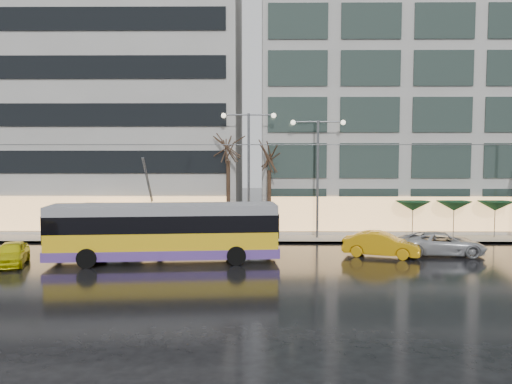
{
  "coord_description": "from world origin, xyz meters",
  "views": [
    {
      "loc": [
        2.84,
        -25.34,
        6.08
      ],
      "look_at": [
        2.58,
        5.0,
        3.9
      ],
      "focal_mm": 35.0,
      "sensor_mm": 36.0,
      "label": 1
    }
  ],
  "objects_px": {
    "bus_shelter": "(106,213)",
    "taxi_a": "(11,253)",
    "trolleybus": "(165,234)",
    "street_lamp_near": "(249,157)"
  },
  "relations": [
    {
      "from": "bus_shelter",
      "to": "taxi_a",
      "type": "bearing_deg",
      "value": -107.2
    },
    {
      "from": "trolleybus",
      "to": "taxi_a",
      "type": "height_order",
      "value": "trolleybus"
    },
    {
      "from": "trolleybus",
      "to": "bus_shelter",
      "type": "xyz_separation_m",
      "value": [
        -5.71,
        7.65,
        0.33
      ]
    },
    {
      "from": "trolleybus",
      "to": "street_lamp_near",
      "type": "distance_m",
      "value": 10.06
    },
    {
      "from": "street_lamp_near",
      "to": "bus_shelter",
      "type": "bearing_deg",
      "value": -179.37
    },
    {
      "from": "taxi_a",
      "to": "street_lamp_near",
      "type": "bearing_deg",
      "value": 17.59
    },
    {
      "from": "taxi_a",
      "to": "bus_shelter",
      "type": "bearing_deg",
      "value": 56.53
    },
    {
      "from": "street_lamp_near",
      "to": "trolleybus",
      "type": "bearing_deg",
      "value": -121.02
    },
    {
      "from": "bus_shelter",
      "to": "street_lamp_near",
      "type": "bearing_deg",
      "value": 0.63
    },
    {
      "from": "trolleybus",
      "to": "bus_shelter",
      "type": "distance_m",
      "value": 9.56
    }
  ]
}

